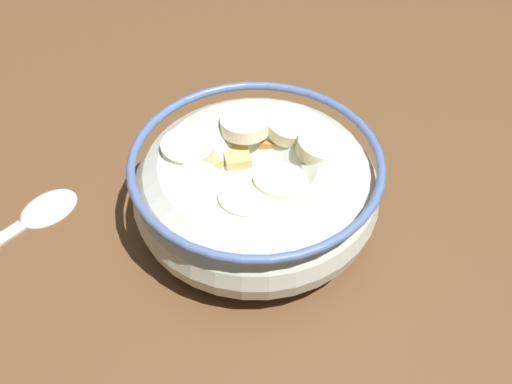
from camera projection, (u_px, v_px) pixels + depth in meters
The scene contains 3 objects.
ground_plane at pixel (256, 229), 45.91cm from camera, with size 137.29×137.29×2.00cm, color brown.
cereal_bowl at pixel (256, 187), 42.70cm from camera, with size 17.06×17.06×6.77cm.
spoon at pixel (21, 223), 44.57cm from camera, with size 17.03×4.67×0.80cm.
Camera 1 is at (18.77, 23.08, 34.08)cm, focal length 43.51 mm.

